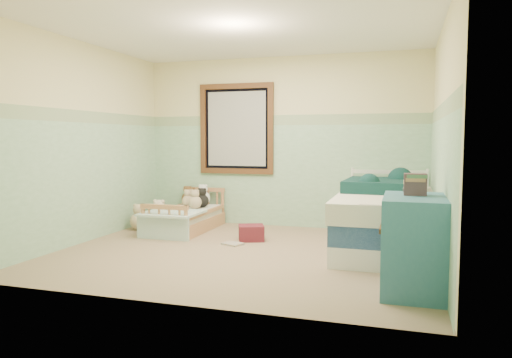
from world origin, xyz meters
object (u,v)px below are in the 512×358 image
(toddler_bed_frame, at_px, (186,224))
(plush_floor_tan, at_px, (139,221))
(twin_bed_frame, at_px, (385,240))
(floor_book, at_px, (233,244))
(red_pillow, at_px, (251,233))
(dresser, at_px, (414,244))
(plush_floor_cream, at_px, (159,217))

(toddler_bed_frame, height_order, plush_floor_tan, plush_floor_tan)
(plush_floor_tan, bearing_deg, twin_bed_frame, -3.79)
(floor_book, bearing_deg, twin_bed_frame, 29.85)
(red_pillow, bearing_deg, dresser, -38.65)
(plush_floor_tan, xyz_separation_m, floor_book, (1.61, -0.50, -0.12))
(plush_floor_cream, height_order, floor_book, plush_floor_cream)
(toddler_bed_frame, xyz_separation_m, plush_floor_cream, (-0.50, 0.13, 0.05))
(plush_floor_cream, xyz_separation_m, red_pillow, (1.60, -0.52, -0.04))
(plush_floor_cream, relative_size, dresser, 0.34)
(plush_floor_cream, xyz_separation_m, twin_bed_frame, (3.26, -0.55, -0.03))
(toddler_bed_frame, distance_m, plush_floor_tan, 0.67)
(toddler_bed_frame, bearing_deg, red_pillow, -19.52)
(floor_book, bearing_deg, red_pillow, 86.37)
(toddler_bed_frame, xyz_separation_m, plush_floor_tan, (-0.64, -0.19, 0.04))
(plush_floor_cream, distance_m, plush_floor_tan, 0.35)
(plush_floor_tan, xyz_separation_m, dresser, (3.69, -1.75, 0.28))
(plush_floor_cream, xyz_separation_m, dresser, (3.55, -2.08, 0.27))
(plush_floor_tan, height_order, twin_bed_frame, plush_floor_tan)
(plush_floor_cream, relative_size, twin_bed_frame, 0.13)
(floor_book, bearing_deg, plush_floor_cream, 171.52)
(red_pillow, xyz_separation_m, floor_book, (-0.14, -0.31, -0.09))
(toddler_bed_frame, bearing_deg, floor_book, -35.93)
(plush_floor_cream, distance_m, dresser, 4.12)
(plush_floor_cream, xyz_separation_m, floor_book, (1.46, -0.83, -0.13))
(toddler_bed_frame, distance_m, red_pillow, 1.17)
(plush_floor_cream, bearing_deg, toddler_bed_frame, -14.72)
(dresser, relative_size, floor_book, 3.39)
(toddler_bed_frame, bearing_deg, plush_floor_tan, -163.31)
(toddler_bed_frame, height_order, twin_bed_frame, twin_bed_frame)
(plush_floor_tan, relative_size, red_pillow, 0.81)
(plush_floor_cream, relative_size, red_pillow, 0.87)
(plush_floor_tan, distance_m, red_pillow, 1.76)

